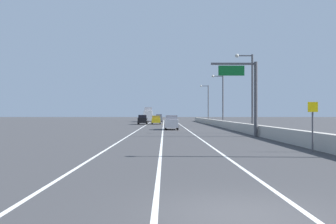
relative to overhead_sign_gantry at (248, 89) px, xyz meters
The scene contains 15 objects.
ground_plane 38.02m from the overhead_sign_gantry, 100.14° to the left, with size 320.00×320.00×0.00m, color #38383A.
lane_stripe_left 31.00m from the overhead_sign_gantry, 113.35° to the left, with size 0.16×130.00×0.00m, color silver.
lane_stripe_center 29.81m from the overhead_sign_gantry, 107.08° to the left, with size 0.16×130.00×0.00m, color silver.
lane_stripe_right 28.99m from the overhead_sign_gantry, 100.36° to the left, with size 0.16×130.00×0.00m, color silver.
jersey_barrier_right 13.85m from the overhead_sign_gantry, 84.16° to the left, with size 0.60×120.00×1.10m, color #B2ADA3.
overhead_sign_gantry is the anchor object (origin of this frame).
speed_advisory_sign 14.39m from the overhead_sign_gantry, 88.20° to the right, with size 0.60×0.11×3.00m.
lamp_post_right_second 5.93m from the overhead_sign_gantry, 74.66° to the left, with size 2.14×0.44×9.28m.
lamp_post_right_third 28.08m from the overhead_sign_gantry, 86.17° to the left, with size 2.14×0.44×9.28m.
lamp_post_right_fourth 50.38m from the overhead_sign_gantry, 87.69° to the left, with size 2.14×0.44×9.28m.
car_black_0 41.64m from the overhead_sign_gantry, 108.39° to the left, with size 2.03×4.77×2.02m.
car_silver_1 17.14m from the overhead_sign_gantry, 116.31° to the left, with size 1.95×4.42×2.07m.
car_yellow_2 41.86m from the overhead_sign_gantry, 104.21° to the left, with size 1.98×4.50×1.87m.
car_gray_3 63.88m from the overhead_sign_gantry, 99.03° to the left, with size 2.00×4.62×2.12m.
box_truck 64.10m from the overhead_sign_gantry, 101.71° to the left, with size 2.69×8.47×4.11m.
Camera 1 is at (-1.78, -7.92, 2.31)m, focal length 37.26 mm.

